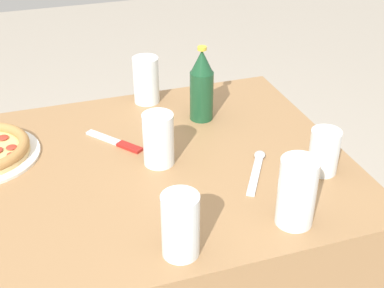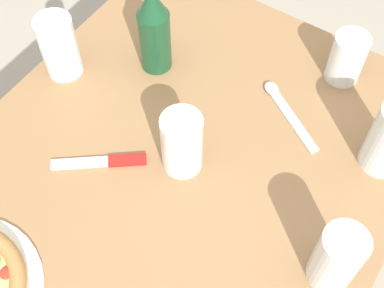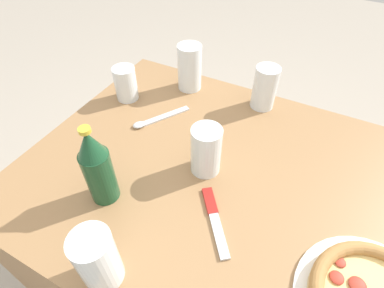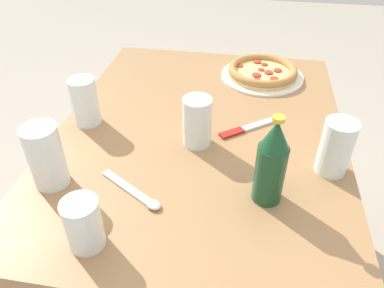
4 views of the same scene
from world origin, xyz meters
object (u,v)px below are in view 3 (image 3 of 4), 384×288
Objects in this scene: glass_mango_juice at (206,152)px; glass_red_wine at (126,85)px; glass_water at (264,89)px; spoon at (154,120)px; knife at (214,218)px; glass_cola at (98,260)px; beer_bottle at (97,167)px; glass_orange_juice at (190,69)px.

glass_mango_juice is 1.21× the size of glass_red_wine.
glass_water is 0.37m from spoon.
knife is at bearing -56.87° from glass_mango_juice.
glass_water is at bearing 40.24° from spoon.
beer_bottle is at bearing 128.24° from glass_cola.
glass_water is 0.27m from glass_orange_juice.
knife is 0.91× the size of spoon.
glass_red_wine is (-0.16, -0.16, -0.02)m from glass_orange_juice.
glass_water is 1.24× the size of glass_red_wine.
glass_mango_juice is 0.27m from beer_bottle.
glass_orange_juice reaches higher than knife.
beer_bottle is 1.38× the size of knife.
glass_water is at bearing 3.38° from glass_orange_juice.
glass_orange_juice is at bearing 123.88° from knife.
beer_bottle is (-0.23, -0.53, 0.04)m from glass_water.
glass_water is 0.70m from glass_cola.
spoon is at bearing 98.87° from beer_bottle.
glass_cola reaches higher than spoon.
knife is 0.39m from spoon.
glass_cola is 0.61m from glass_red_wine.
glass_water is at bearing 94.71° from knife.
glass_orange_juice reaches higher than glass_cola.
glass_cola is at bearing -99.22° from glass_mango_juice.
glass_red_wine is at bearing 156.49° from glass_mango_juice.
beer_bottle is at bearing -113.46° from glass_water.
beer_bottle is at bearing -166.78° from knife.
spoon is (-0.17, 0.46, -0.06)m from glass_cola.
glass_mango_juice is at bearing -98.06° from glass_water.
glass_water is 0.80× the size of spoon.
glass_cola is 0.81× the size of spoon.
glass_water is 0.98× the size of glass_cola.
beer_bottle is (0.19, -0.36, 0.05)m from glass_red_wine.
glass_cola is (-0.10, -0.69, 0.00)m from glass_water.
glass_cola is at bearing -69.37° from spoon.
glass_cola is (0.16, -0.67, -0.00)m from glass_orange_juice.
glass_cola reaches higher than knife.
glass_orange_juice is 1.10× the size of glass_cola.
knife is at bearing -36.54° from spoon.
glass_mango_juice is (0.06, 0.35, -0.01)m from glass_cola.
glass_cola is at bearing -51.76° from beer_bottle.
glass_red_wine is at bearing 118.46° from beer_bottle.
spoon is at bearing 110.63° from glass_cola.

